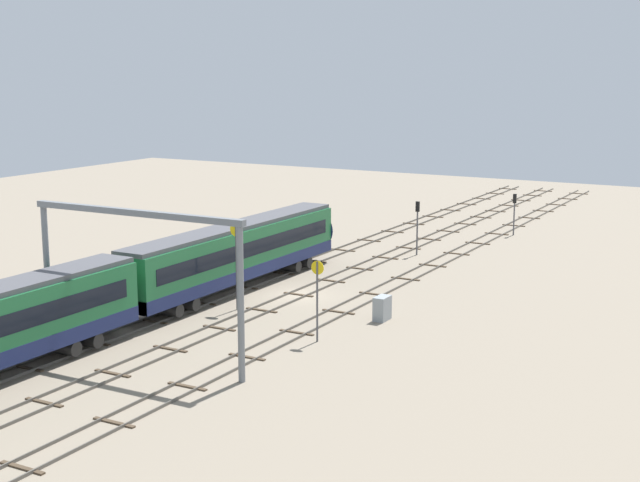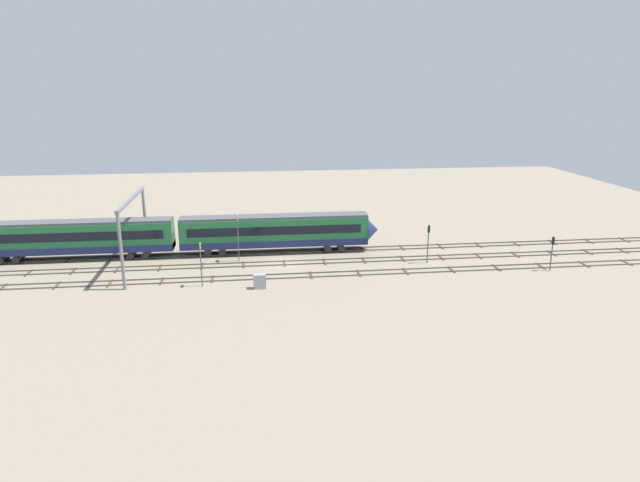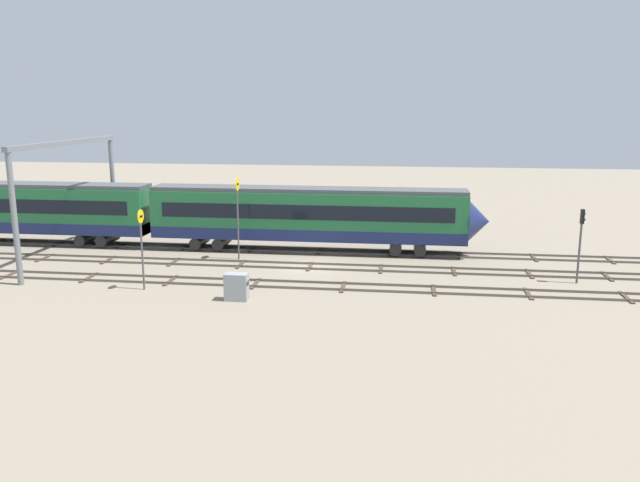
# 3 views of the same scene
# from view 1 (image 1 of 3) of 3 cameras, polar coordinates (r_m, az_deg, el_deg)

# --- Properties ---
(ground_plane) EXTENTS (149.80, 149.80, 0.00)m
(ground_plane) POSITION_cam_1_polar(r_m,az_deg,el_deg) (66.30, -1.35, -3.39)
(ground_plane) COLOR gray
(track_near_foreground) EXTENTS (133.80, 2.40, 0.16)m
(track_near_foreground) POSITION_cam_1_polar(r_m,az_deg,el_deg) (64.08, 2.34, -3.84)
(track_near_foreground) COLOR #59544C
(track_near_foreground) RESTS_ON ground
(track_second_near) EXTENTS (133.80, 2.40, 0.16)m
(track_second_near) POSITION_cam_1_polar(r_m,az_deg,el_deg) (66.29, -1.35, -3.34)
(track_second_near) COLOR #59544C
(track_second_near) RESTS_ON ground
(track_with_train) EXTENTS (133.80, 2.40, 0.16)m
(track_with_train) POSITION_cam_1_polar(r_m,az_deg,el_deg) (68.76, -4.79, -2.85)
(track_with_train) COLOR #59544C
(track_with_train) RESTS_ON ground
(overhead_gantry) EXTENTS (0.40, 14.30, 8.65)m
(overhead_gantry) POSITION_cam_1_polar(r_m,az_deg,el_deg) (51.07, -11.40, -0.74)
(overhead_gantry) COLOR slate
(overhead_gantry) RESTS_ON ground
(speed_sign_near_foreground) EXTENTS (0.14, 0.97, 6.03)m
(speed_sign_near_foreground) POSITION_cam_1_polar(r_m,az_deg,el_deg) (61.75, -5.25, -0.79)
(speed_sign_near_foreground) COLOR #4C4C51
(speed_sign_near_foreground) RESTS_ON ground
(speed_sign_mid_trackside) EXTENTS (0.14, 0.83, 4.97)m
(speed_sign_mid_trackside) POSITION_cam_1_polar(r_m,az_deg,el_deg) (54.45, -0.17, -3.12)
(speed_sign_mid_trackside) COLOR #4C4C51
(speed_sign_mid_trackside) RESTS_ON ground
(signal_light_trackside_approach) EXTENTS (0.31, 0.32, 4.76)m
(signal_light_trackside_approach) POSITION_cam_1_polar(r_m,az_deg,el_deg) (80.17, 6.11, 1.30)
(signal_light_trackside_approach) COLOR #4C4C51
(signal_light_trackside_approach) RESTS_ON ground
(signal_light_trackside_departure) EXTENTS (0.31, 0.32, 4.10)m
(signal_light_trackside_departure) POSITION_cam_1_polar(r_m,az_deg,el_deg) (91.26, 12.05, 2.03)
(signal_light_trackside_departure) COLOR #4C4C51
(signal_light_trackside_departure) RESTS_ON ground
(relay_cabinet) EXTENTS (1.35, 0.78, 1.59)m
(relay_cabinet) POSITION_cam_1_polar(r_m,az_deg,el_deg) (59.77, 3.91, -4.22)
(relay_cabinet) COLOR gray
(relay_cabinet) RESTS_ON ground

